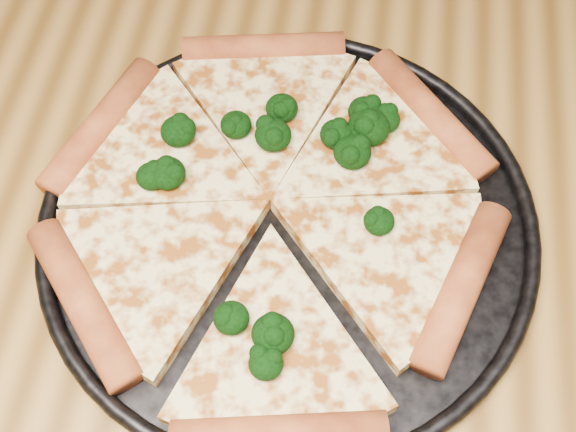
# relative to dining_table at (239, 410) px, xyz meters

# --- Properties ---
(dining_table) EXTENTS (1.20, 0.90, 0.75)m
(dining_table) POSITION_rel_dining_table_xyz_m (0.00, 0.00, 0.00)
(dining_table) COLOR olive
(dining_table) RESTS_ON ground
(pizza_pan) EXTENTS (0.38, 0.38, 0.02)m
(pizza_pan) POSITION_rel_dining_table_xyz_m (0.02, 0.12, 0.10)
(pizza_pan) COLOR black
(pizza_pan) RESTS_ON dining_table
(pizza) EXTENTS (0.36, 0.38, 0.03)m
(pizza) POSITION_rel_dining_table_xyz_m (0.01, 0.13, 0.11)
(pizza) COLOR #FFE89C
(pizza) RESTS_ON pizza_pan
(broccoli_florets) EXTENTS (0.20, 0.24, 0.03)m
(broccoli_florets) POSITION_rel_dining_table_xyz_m (0.02, 0.15, 0.12)
(broccoli_florets) COLOR black
(broccoli_florets) RESTS_ON pizza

